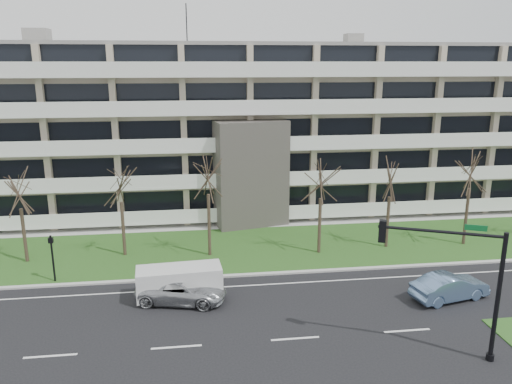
{
  "coord_description": "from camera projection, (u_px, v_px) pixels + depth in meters",
  "views": [
    {
      "loc": [
        -4.94,
        -22.27,
        13.72
      ],
      "look_at": [
        -0.71,
        10.0,
        5.17
      ],
      "focal_mm": 35.0,
      "sensor_mm": 36.0,
      "label": 1
    }
  ],
  "objects": [
    {
      "name": "tree_1",
      "position": [
        18.0,
        187.0,
        33.82
      ],
      "size": [
        3.5,
        3.5,
        7.01
      ],
      "color": "#382B21",
      "rests_on": "ground"
    },
    {
      "name": "white_van",
      "position": [
        180.0,
        280.0,
        29.59
      ],
      "size": [
        5.12,
        2.34,
        1.94
      ],
      "rotation": [
        0.0,
        0.0,
        0.07
      ],
      "color": "silver",
      "rests_on": "ground"
    },
    {
      "name": "sidewalk",
      "position": [
        251.0,
        224.0,
        43.19
      ],
      "size": [
        90.0,
        2.0,
        0.08
      ],
      "primitive_type": "cube",
      "color": "#B2B2AD",
      "rests_on": "ground"
    },
    {
      "name": "grass_verge",
      "position": [
        260.0,
        247.0,
        37.92
      ],
      "size": [
        90.0,
        10.0,
        0.06
      ],
      "primitive_type": "cube",
      "color": "#29521B",
      "rests_on": "ground"
    },
    {
      "name": "silver_pickup",
      "position": [
        182.0,
        290.0,
        29.25
      ],
      "size": [
        5.64,
        3.56,
        1.45
      ],
      "primitive_type": "imported",
      "rotation": [
        0.0,
        0.0,
        1.34
      ],
      "color": "#A7AAAF",
      "rests_on": "ground"
    },
    {
      "name": "pedestrian_signal",
      "position": [
        52.0,
        253.0,
        31.53
      ],
      "size": [
        0.3,
        0.24,
        3.14
      ],
      "rotation": [
        0.0,
        0.0,
        0.04
      ],
      "color": "black",
      "rests_on": "ground"
    },
    {
      "name": "ground",
      "position": [
        295.0,
        339.0,
        25.46
      ],
      "size": [
        160.0,
        160.0,
        0.0
      ],
      "primitive_type": "plane",
      "color": "black",
      "rests_on": "ground"
    },
    {
      "name": "apartment_building",
      "position": [
        242.0,
        127.0,
        47.81
      ],
      "size": [
        60.5,
        15.1,
        18.75
      ],
      "color": "#B5AB8D",
      "rests_on": "ground"
    },
    {
      "name": "tree_6",
      "position": [
        472.0,
        166.0,
        37.0
      ],
      "size": [
        4.0,
        4.0,
        8.0
      ],
      "color": "#382B21",
      "rests_on": "ground"
    },
    {
      "name": "lane_edge_line",
      "position": [
        274.0,
        284.0,
        31.69
      ],
      "size": [
        90.0,
        0.12,
        0.01
      ],
      "primitive_type": "cube",
      "color": "white",
      "rests_on": "ground"
    },
    {
      "name": "blue_sedan",
      "position": [
        450.0,
        287.0,
        29.53
      ],
      "size": [
        4.97,
        2.67,
        1.56
      ],
      "primitive_type": "imported",
      "rotation": [
        0.0,
        0.0,
        1.8
      ],
      "color": "#698AB7",
      "rests_on": "ground"
    },
    {
      "name": "tree_5",
      "position": [
        391.0,
        177.0,
        36.61
      ],
      "size": [
        3.55,
        3.55,
        7.09
      ],
      "color": "#382B21",
      "rests_on": "ground"
    },
    {
      "name": "traffic_signal",
      "position": [
        457.0,
        272.0,
        23.05
      ],
      "size": [
        5.3,
        2.52,
        6.62
      ],
      "rotation": [
        0.0,
        0.0,
        -0.41
      ],
      "color": "black",
      "rests_on": "ground"
    },
    {
      "name": "tree_2",
      "position": [
        120.0,
        181.0,
        34.98
      ],
      "size": [
        3.61,
        3.61,
        7.23
      ],
      "color": "#382B21",
      "rests_on": "ground"
    },
    {
      "name": "curb",
      "position": [
        270.0,
        274.0,
        33.12
      ],
      "size": [
        90.0,
        0.35,
        0.12
      ],
      "primitive_type": "cube",
      "color": "#B2B2AD",
      "rests_on": "ground"
    },
    {
      "name": "tree_4",
      "position": [
        321.0,
        176.0,
        35.39
      ],
      "size": [
        3.73,
        3.73,
        7.46
      ],
      "color": "#382B21",
      "rests_on": "ground"
    },
    {
      "name": "tree_3",
      "position": [
        208.0,
        169.0,
        34.75
      ],
      "size": [
        4.13,
        4.13,
        8.26
      ],
      "color": "#382B21",
      "rests_on": "ground"
    }
  ]
}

